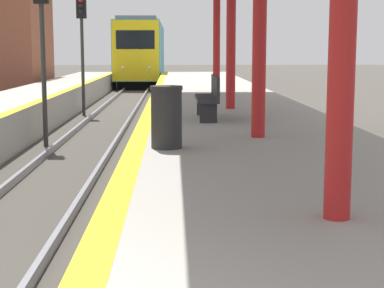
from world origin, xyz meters
TOP-DOWN VIEW (x-y plane):
  - train at (0.00, 44.89)m, footprint 2.86×18.19m
  - signal_mid at (-1.07, 13.93)m, footprint 0.36×0.31m
  - signal_far at (-1.15, 21.63)m, footprint 0.36×0.31m
  - trash_bin at (2.13, 7.04)m, footprint 0.49×0.49m
  - bench at (3.01, 11.13)m, footprint 0.44×1.91m

SIDE VIEW (x-z plane):
  - trash_bin at x=2.13m, z-range 1.00..1.94m
  - bench at x=3.01m, z-range 1.03..1.95m
  - train at x=0.00m, z-range 0.04..4.51m
  - signal_mid at x=-1.07m, z-range 0.90..5.40m
  - signal_far at x=-1.15m, z-range 0.90..5.40m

